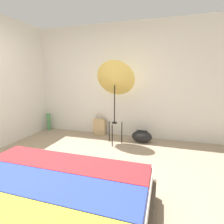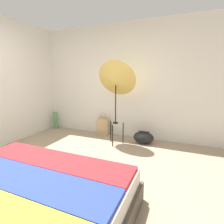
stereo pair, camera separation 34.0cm
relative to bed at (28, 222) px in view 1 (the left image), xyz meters
The scene contains 7 objects.
ground_plane 0.77m from the bed, 114.07° to the left, with size 14.00×14.00×0.00m, color gray.
wall_back 3.24m from the bed, 95.67° to the left, with size 8.00×0.05×2.60m.
bed is the anchor object (origin of this frame).
photo_umbrella 2.67m from the bed, 88.80° to the left, with size 0.79×0.54×1.72m.
tote_bag 2.93m from the bed, 99.02° to the left, with size 0.29×0.14×0.55m.
duffel_bag 2.74m from the bed, 77.30° to the left, with size 0.44×0.26×0.27m.
paper_roll 3.44m from the bed, 123.60° to the left, with size 0.10×0.10×0.46m.
Camera 1 is at (1.33, -1.66, 1.40)m, focal length 28.00 mm.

